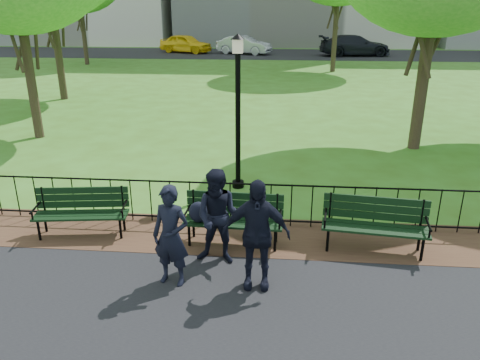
# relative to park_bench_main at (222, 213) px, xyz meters

# --- Properties ---
(ground) EXTENTS (120.00, 120.00, 0.00)m
(ground) POSITION_rel_park_bench_main_xyz_m (0.26, -1.22, -0.61)
(ground) COLOR #3C6219
(dirt_strip) EXTENTS (60.00, 1.60, 0.01)m
(dirt_strip) POSITION_rel_park_bench_main_xyz_m (0.26, 0.28, -0.60)
(dirt_strip) COLOR #3A2318
(dirt_strip) RESTS_ON ground
(far_street) EXTENTS (70.00, 9.00, 0.01)m
(far_street) POSITION_rel_park_bench_main_xyz_m (0.26, 33.78, -0.60)
(far_street) COLOR black
(far_street) RESTS_ON ground
(iron_fence) EXTENTS (24.06, 0.06, 1.00)m
(iron_fence) POSITION_rel_park_bench_main_xyz_m (0.26, 0.78, -0.11)
(iron_fence) COLOR black
(iron_fence) RESTS_ON ground
(park_bench_main) EXTENTS (1.81, 0.63, 1.02)m
(park_bench_main) POSITION_rel_park_bench_main_xyz_m (0.00, 0.00, 0.00)
(park_bench_main) COLOR black
(park_bench_main) RESTS_ON ground
(park_bench_left_a) EXTENTS (1.78, 0.76, 0.98)m
(park_bench_left_a) POSITION_rel_park_bench_main_xyz_m (-2.69, 0.15, -0.05)
(park_bench_left_a) COLOR black
(park_bench_left_a) RESTS_ON ground
(park_bench_right_a) EXTENTS (1.88, 0.78, 1.04)m
(park_bench_right_a) POSITION_rel_park_bench_main_xyz_m (2.72, 0.02, -0.01)
(park_bench_right_a) COLOR black
(park_bench_right_a) RESTS_ON ground
(lamppost) EXTENTS (0.32, 0.32, 3.55)m
(lamppost) POSITION_rel_park_bench_main_xyz_m (0.03, 2.81, 1.32)
(lamppost) COLOR black
(lamppost) RESTS_ON ground
(person_left) EXTENTS (0.67, 0.51, 1.63)m
(person_left) POSITION_rel_park_bench_main_xyz_m (-0.62, -1.36, 0.22)
(person_left) COLOR black
(person_left) RESTS_ON asphalt_path
(person_mid) EXTENTS (0.84, 0.50, 1.66)m
(person_mid) POSITION_rel_park_bench_main_xyz_m (0.03, -0.66, 0.23)
(person_mid) COLOR black
(person_mid) RESTS_ON asphalt_path
(person_right) EXTENTS (1.04, 0.44, 1.77)m
(person_right) POSITION_rel_park_bench_main_xyz_m (0.68, -1.32, 0.29)
(person_right) COLOR black
(person_right) RESTS_ON asphalt_path
(taxi) EXTENTS (4.97, 3.36, 1.57)m
(taxi) POSITION_rel_park_bench_main_xyz_m (-7.43, 34.14, 0.19)
(taxi) COLOR yellow
(taxi) RESTS_ON far_street
(sedan_silver) EXTENTS (4.86, 2.97, 1.51)m
(sedan_silver) POSITION_rel_park_bench_main_xyz_m (-2.25, 33.42, 0.16)
(sedan_silver) COLOR #B8BAC0
(sedan_silver) RESTS_ON far_street
(sedan_dark) EXTENTS (6.02, 3.18, 1.66)m
(sedan_dark) POSITION_rel_park_bench_main_xyz_m (6.94, 32.88, 0.23)
(sedan_dark) COLOR black
(sedan_dark) RESTS_ON far_street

